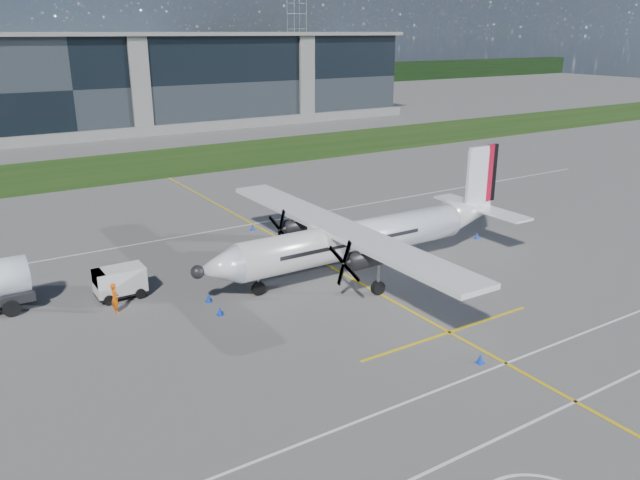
{
  "coord_description": "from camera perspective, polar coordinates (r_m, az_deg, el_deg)",
  "views": [
    {
      "loc": [
        -19.48,
        -28.16,
        15.64
      ],
      "look_at": [
        0.55,
        3.39,
        3.13
      ],
      "focal_mm": 35.0,
      "sensor_mm": 36.0,
      "label": 1
    }
  ],
  "objects": [
    {
      "name": "grass_strip",
      "position": [
        80.15,
        -17.82,
        6.39
      ],
      "size": [
        400.0,
        18.0,
        0.04
      ],
      "primitive_type": "cube",
      "color": "#1D380F",
      "rests_on": "ground"
    },
    {
      "name": "safety_cone_nose_port",
      "position": [
        36.86,
        -9.13,
        -6.42
      ],
      "size": [
        0.36,
        0.36,
        0.5
      ],
      "primitive_type": "cone",
      "color": "#0B34C6",
      "rests_on": "ground"
    },
    {
      "name": "safety_cone_tail",
      "position": [
        51.06,
        14.13,
        0.39
      ],
      "size": [
        0.36,
        0.36,
        0.5
      ],
      "primitive_type": "cone",
      "color": "#0B34C6",
      "rests_on": "ground"
    },
    {
      "name": "baggage_tug",
      "position": [
        40.42,
        -17.82,
        -3.73
      ],
      "size": [
        3.18,
        1.91,
        1.91
      ],
      "primitive_type": null,
      "color": "silver",
      "rests_on": "ground"
    },
    {
      "name": "safety_cone_nose_stbd",
      "position": [
        38.73,
        -10.15,
        -5.21
      ],
      "size": [
        0.36,
        0.36,
        0.5
      ],
      "primitive_type": "cone",
      "color": "#0B34C6",
      "rests_on": "ground"
    },
    {
      "name": "turboprop_aircraft",
      "position": [
        42.08,
        4.18,
        2.14
      ],
      "size": [
        24.53,
        25.44,
        7.63
      ],
      "primitive_type": null,
      "color": "white",
      "rests_on": "ground"
    },
    {
      "name": "safety_cone_portwing",
      "position": [
        32.46,
        14.45,
        -10.44
      ],
      "size": [
        0.36,
        0.36,
        0.5
      ],
      "primitive_type": "cone",
      "color": "#0B34C6",
      "rests_on": "ground"
    },
    {
      "name": "safety_cone_stbdwing",
      "position": [
        51.9,
        -6.2,
        1.15
      ],
      "size": [
        0.36,
        0.36,
        0.5
      ],
      "primitive_type": "cone",
      "color": "#0B34C6",
      "rests_on": "ground"
    },
    {
      "name": "pylon_east",
      "position": [
        206.54,
        -2.13,
        18.32
      ],
      "size": [
        9.0,
        4.6,
        30.0
      ],
      "primitive_type": null,
      "color": "gray",
      "rests_on": "ground"
    },
    {
      "name": "terminal_building",
      "position": [
        110.21,
        -22.74,
        12.89
      ],
      "size": [
        120.0,
        20.0,
        15.0
      ],
      "primitive_type": "cube",
      "color": "black",
      "rests_on": "ground"
    },
    {
      "name": "tree_line",
      "position": [
        169.76,
        -26.39,
        12.38
      ],
      "size": [
        400.0,
        6.0,
        6.0
      ],
      "primitive_type": "cube",
      "color": "black",
      "rests_on": "ground"
    },
    {
      "name": "ground_crew_person",
      "position": [
        38.32,
        -18.26,
        -4.87
      ],
      "size": [
        0.61,
        0.86,
        2.1
      ],
      "primitive_type": "imported",
      "rotation": [
        0.0,
        0.0,
        1.57
      ],
      "color": "#F25907",
      "rests_on": "ground"
    },
    {
      "name": "yellow_taxiway_centerline",
      "position": [
        46.97,
        -1.8,
        -0.94
      ],
      "size": [
        0.2,
        70.0,
        0.01
      ],
      "primitive_type": "cube",
      "color": "yellow",
      "rests_on": "ground"
    },
    {
      "name": "white_lane_line",
      "position": [
        28.72,
        18.67,
        -15.58
      ],
      "size": [
        90.0,
        0.15,
        0.01
      ],
      "primitive_type": "cube",
      "color": "white",
      "rests_on": "ground"
    },
    {
      "name": "ground",
      "position": [
        72.6,
        -16.14,
        5.34
      ],
      "size": [
        400.0,
        400.0,
        0.0
      ],
      "primitive_type": "plane",
      "color": "#555351",
      "rests_on": "ground"
    }
  ]
}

